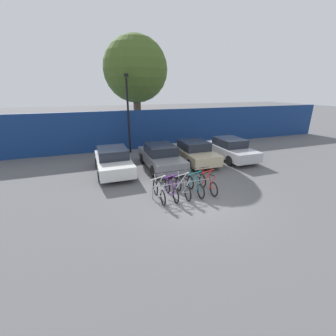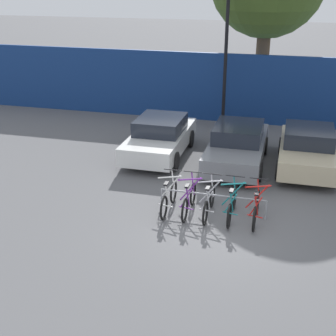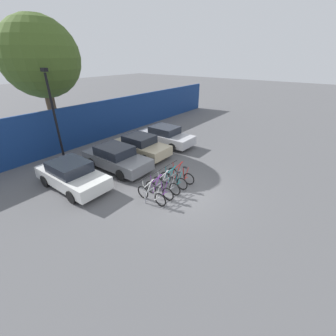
% 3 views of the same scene
% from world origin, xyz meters
% --- Properties ---
extents(ground_plane, '(120.00, 120.00, 0.00)m').
position_xyz_m(ground_plane, '(0.00, 0.00, 0.00)').
color(ground_plane, '#59595B').
extents(hoarding_wall, '(36.00, 0.16, 2.99)m').
position_xyz_m(hoarding_wall, '(0.00, 9.50, 1.49)').
color(hoarding_wall, navy).
rests_on(hoarding_wall, ground).
extents(bike_rack, '(2.93, 0.04, 0.57)m').
position_xyz_m(bike_rack, '(-0.32, 0.68, 0.47)').
color(bike_rack, gray).
rests_on(bike_rack, ground).
extents(bicycle_white, '(0.68, 1.71, 1.05)m').
position_xyz_m(bicycle_white, '(-1.51, 0.53, 0.38)').
color(bicycle_white, black).
rests_on(bicycle_white, ground).
extents(bicycle_purple, '(0.68, 1.71, 1.05)m').
position_xyz_m(bicycle_purple, '(-0.94, 0.53, 0.38)').
color(bicycle_purple, black).
rests_on(bicycle_purple, ground).
extents(bicycle_silver, '(0.68, 1.71, 1.05)m').
position_xyz_m(bicycle_silver, '(-0.39, 0.53, 0.38)').
color(bicycle_silver, black).
rests_on(bicycle_silver, ground).
extents(bicycle_teal, '(0.68, 1.71, 1.05)m').
position_xyz_m(bicycle_teal, '(0.23, 0.53, 0.38)').
color(bicycle_teal, black).
rests_on(bicycle_teal, ground).
extents(bicycle_red, '(0.68, 1.71, 1.05)m').
position_xyz_m(bicycle_red, '(0.87, 0.53, 0.38)').
color(bicycle_red, black).
rests_on(bicycle_red, ground).
extents(car_white, '(1.91, 4.16, 1.40)m').
position_xyz_m(car_white, '(-2.92, 4.62, 0.69)').
color(car_white, silver).
rests_on(car_white, ground).
extents(car_grey, '(1.91, 4.36, 1.40)m').
position_xyz_m(car_grey, '(-0.13, 4.47, 0.69)').
color(car_grey, slate).
rests_on(car_grey, ground).
extents(car_beige, '(1.91, 4.00, 1.40)m').
position_xyz_m(car_beige, '(2.19, 4.69, 0.69)').
color(car_beige, '#C1B28E').
rests_on(car_beige, ground).
extents(car_silver, '(1.91, 4.28, 1.40)m').
position_xyz_m(car_silver, '(4.85, 4.63, 0.69)').
color(car_silver, '#B7B7BC').
rests_on(car_silver, ground).
extents(lamp_post, '(0.24, 0.44, 5.50)m').
position_xyz_m(lamp_post, '(-1.22, 8.50, 3.10)').
color(lamp_post, black).
rests_on(lamp_post, ground).
extents(tree_behind_hoarding, '(5.07, 5.07, 8.51)m').
position_xyz_m(tree_behind_hoarding, '(0.06, 11.30, 5.93)').
color(tree_behind_hoarding, brown).
rests_on(tree_behind_hoarding, ground).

